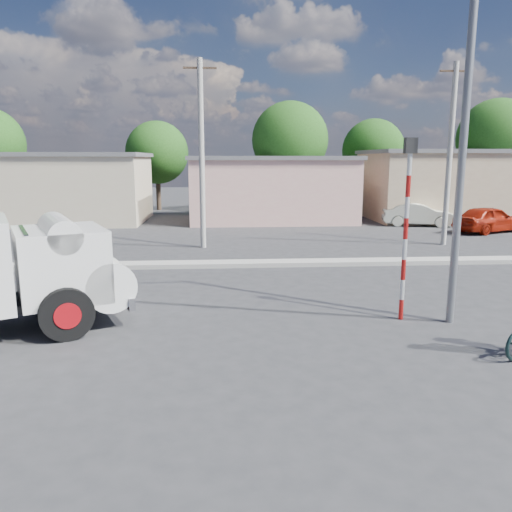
{
  "coord_description": "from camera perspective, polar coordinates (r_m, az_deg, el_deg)",
  "views": [
    {
      "loc": [
        -1.17,
        -9.98,
        3.88
      ],
      "look_at": [
        -0.26,
        3.2,
        1.3
      ],
      "focal_mm": 35.0,
      "sensor_mm": 36.0,
      "label": 1
    }
  ],
  "objects": [
    {
      "name": "ground_plane",
      "position": [
        10.78,
        2.58,
        -10.07
      ],
      "size": [
        120.0,
        120.0,
        0.0
      ],
      "primitive_type": "plane",
      "color": "#2C2C2F",
      "rests_on": "ground"
    },
    {
      "name": "median",
      "position": [
        18.42,
        -0.23,
        -0.85
      ],
      "size": [
        40.0,
        0.8,
        0.16
      ],
      "primitive_type": "cube",
      "color": "#99968E",
      "rests_on": "ground"
    },
    {
      "name": "car_cream",
      "position": [
        30.83,
        18.03,
        4.53
      ],
      "size": [
        4.26,
        2.28,
        1.33
      ],
      "primitive_type": "imported",
      "rotation": [
        0.0,
        0.0,
        1.35
      ],
      "color": "beige",
      "rests_on": "ground"
    },
    {
      "name": "car_red",
      "position": [
        29.49,
        25.09,
        3.84
      ],
      "size": [
        4.48,
        3.15,
        1.42
      ],
      "primitive_type": "imported",
      "rotation": [
        0.0,
        0.0,
        1.97
      ],
      "color": "#951A08",
      "rests_on": "ground"
    },
    {
      "name": "traffic_pole",
      "position": [
        12.35,
        16.83,
        4.6
      ],
      "size": [
        0.28,
        0.18,
        4.36
      ],
      "color": "red",
      "rests_on": "ground"
    },
    {
      "name": "streetlight",
      "position": [
        12.43,
        22.17,
        15.26
      ],
      "size": [
        2.34,
        0.22,
        9.0
      ],
      "color": "slate",
      "rests_on": "ground"
    },
    {
      "name": "building_row",
      "position": [
        32.11,
        0.11,
        7.94
      ],
      "size": [
        37.8,
        7.3,
        4.44
      ],
      "color": "#C5B595",
      "rests_on": "ground"
    },
    {
      "name": "tree_row",
      "position": [
        39.48,
        8.87,
        12.49
      ],
      "size": [
        51.24,
        7.43,
        8.42
      ],
      "color": "#38281E",
      "rests_on": "ground"
    },
    {
      "name": "utility_poles",
      "position": [
        22.42,
        7.56,
        11.44
      ],
      "size": [
        35.4,
        0.24,
        8.0
      ],
      "color": "#99968E",
      "rests_on": "ground"
    }
  ]
}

